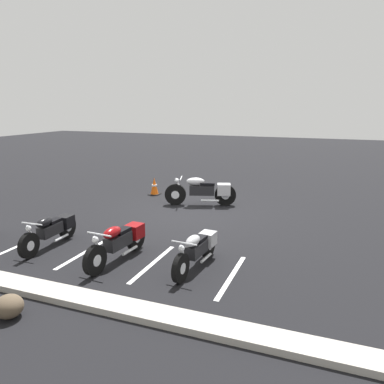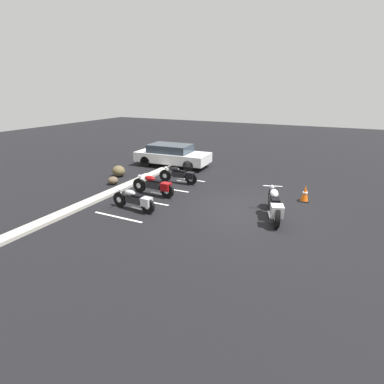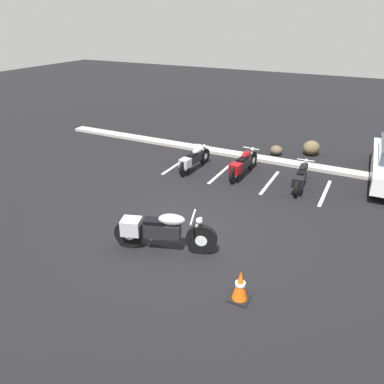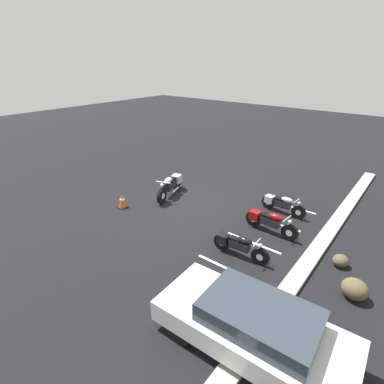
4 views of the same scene
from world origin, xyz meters
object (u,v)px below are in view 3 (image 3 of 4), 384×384
at_px(landscape_rock_0, 311,148).
at_px(parked_bike_2, 301,177).
at_px(traffic_cone, 240,286).
at_px(motorcycle_silver_featured, 160,231).
at_px(parked_bike_1, 243,164).
at_px(landscape_rock_1, 276,150).
at_px(parked_bike_0, 194,159).

bearing_deg(landscape_rock_0, parked_bike_2, -84.60).
relative_size(landscape_rock_0, traffic_cone, 1.03).
bearing_deg(motorcycle_silver_featured, parked_bike_1, 69.54).
relative_size(parked_bike_1, traffic_cone, 3.15).
xyz_separation_m(parked_bike_1, landscape_rock_0, (1.68, 3.33, -0.16)).
bearing_deg(traffic_cone, motorcycle_silver_featured, 161.31).
bearing_deg(landscape_rock_1, parked_bike_0, -126.80).
xyz_separation_m(parked_bike_2, landscape_rock_0, (-0.33, 3.46, -0.13)).
bearing_deg(parked_bike_1, parked_bike_0, 102.64).
distance_m(parked_bike_0, parked_bike_2, 3.76).
relative_size(landscape_rock_0, landscape_rock_1, 1.43).
xyz_separation_m(motorcycle_silver_featured, parked_bike_0, (-1.55, 4.82, -0.10)).
xyz_separation_m(parked_bike_0, traffic_cone, (3.84, -5.60, -0.09)).
bearing_deg(landscape_rock_0, motorcycle_silver_featured, -102.61).
distance_m(motorcycle_silver_featured, landscape_rock_0, 8.62).
relative_size(parked_bike_2, landscape_rock_0, 2.85).
height_order(motorcycle_silver_featured, landscape_rock_0, motorcycle_silver_featured).
xyz_separation_m(motorcycle_silver_featured, parked_bike_1, (0.20, 5.09, -0.07)).
relative_size(motorcycle_silver_featured, landscape_rock_0, 3.41).
relative_size(landscape_rock_1, traffic_cone, 0.72).
bearing_deg(landscape_rock_0, traffic_cone, -87.41).
height_order(motorcycle_silver_featured, parked_bike_0, motorcycle_silver_featured).
relative_size(motorcycle_silver_featured, parked_bike_1, 1.12).
bearing_deg(landscape_rock_1, motorcycle_silver_featured, -94.81).
bearing_deg(parked_bike_1, landscape_rock_1, -5.44).
height_order(landscape_rock_0, traffic_cone, traffic_cone).
distance_m(motorcycle_silver_featured, parked_bike_1, 5.09).
bearing_deg(parked_bike_0, landscape_rock_0, -39.16).
relative_size(parked_bike_2, traffic_cone, 2.95).
distance_m(parked_bike_1, traffic_cone, 6.23).
bearing_deg(traffic_cone, parked_bike_0, 124.47).
distance_m(landscape_rock_0, landscape_rock_1, 1.39).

